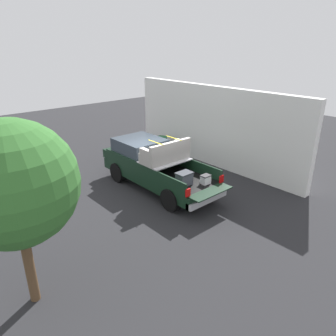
{
  "coord_description": "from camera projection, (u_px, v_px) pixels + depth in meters",
  "views": [
    {
      "loc": [
        -9.38,
        7.74,
        5.75
      ],
      "look_at": [
        -0.6,
        0.0,
        1.1
      ],
      "focal_mm": 33.69,
      "sensor_mm": 36.0,
      "label": 1
    }
  ],
  "objects": [
    {
      "name": "ground_plane",
      "position": [
        159.0,
        188.0,
        13.42
      ],
      "size": [
        40.0,
        40.0,
        0.0
      ],
      "primitive_type": "plane",
      "color": "#262628"
    },
    {
      "name": "pickup_truck",
      "position": [
        153.0,
        164.0,
        13.32
      ],
      "size": [
        6.05,
        2.06,
        2.23
      ],
      "color": "black",
      "rests_on": "ground_plane"
    },
    {
      "name": "building_facade",
      "position": [
        212.0,
        126.0,
        15.54
      ],
      "size": [
        10.32,
        0.36,
        3.88
      ],
      "primitive_type": "cube",
      "color": "white",
      "rests_on": "ground_plane"
    },
    {
      "name": "tree_background",
      "position": [
        13.0,
        184.0,
        6.49
      ],
      "size": [
        2.73,
        2.73,
        4.42
      ],
      "color": "brown",
      "rests_on": "ground_plane"
    },
    {
      "name": "trash_can",
      "position": [
        162.0,
        145.0,
        17.4
      ],
      "size": [
        0.6,
        0.6,
        0.98
      ],
      "color": "#1E592D",
      "rests_on": "ground_plane"
    }
  ]
}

